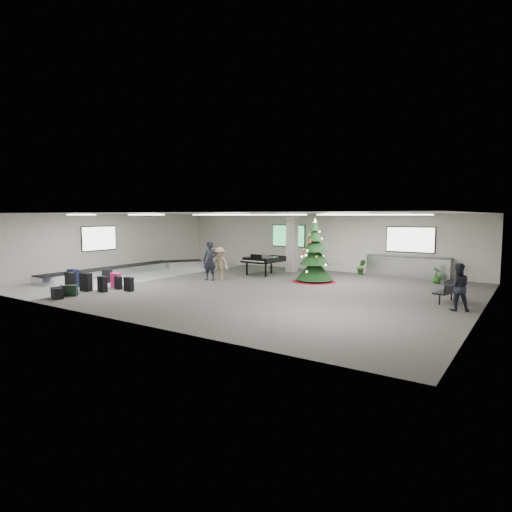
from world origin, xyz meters
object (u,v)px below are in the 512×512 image
Objects in this scene: christmas_tree at (315,260)px; traveler_b at (220,264)px; baggage_carousel at (128,270)px; traveler_a at (210,261)px; potted_plant_left at (361,267)px; potted_plant_right at (437,275)px; pink_suitcase at (116,280)px; traveler_bench at (458,287)px; bench at (449,289)px; grand_piano at (263,260)px; service_counter at (408,267)px.

christmas_tree reaches higher than traveler_b.
christmas_tree is 4.55m from traveler_b.
christmas_tree reaches higher than baggage_carousel.
potted_plant_left is (5.39, 5.83, -0.53)m from traveler_a.
potted_plant_right is (9.25, 5.02, -0.56)m from traveler_a.
potted_plant_left is at bearing 73.32° from christmas_tree.
baggage_carousel is 14.59× the size of pink_suitcase.
traveler_bench is at bearing -72.98° from potted_plant_right.
potted_plant_left is at bearing 145.22° from bench.
baggage_carousel is at bearing -171.21° from traveler_b.
traveler_a is at bearing -151.20° from christmas_tree.
pink_suitcase is 0.46× the size of bench.
grand_piano reaches higher than baggage_carousel.
traveler_b is (-0.79, -2.67, -0.01)m from grand_piano.
grand_piano is 1.28× the size of traveler_b.
christmas_tree is at bearing -8.83° from grand_piano.
baggage_carousel is at bearing -162.27° from christmas_tree.
bench is at bearing -10.38° from traveler_a.
potted_plant_left reaches higher than pink_suitcase.
service_counter is 4.94× the size of potted_plant_left.
bench reaches higher than potted_plant_left.
service_counter reaches higher than potted_plant_right.
service_counter is at bearing 145.72° from potted_plant_right.
bench is 1.32m from traveler_bench.
potted_plant_left is (4.31, 2.79, -0.39)m from grand_piano.
baggage_carousel is 6.19× the size of traveler_bench.
traveler_b is at bearing -142.32° from service_counter.
potted_plant_left is (-5.57, 6.38, -0.37)m from traveler_bench.
traveler_a reaches higher than baggage_carousel.
service_counter is 2.16× the size of traveler_a.
potted_plant_right is at bearing 28.19° from christmas_tree.
traveler_b reaches higher than potted_plant_left.
traveler_bench is at bearing -58.62° from bench.
traveler_a is (1.96, 3.94, 0.61)m from pink_suitcase.
traveler_b is at bearing 10.62° from baggage_carousel.
christmas_tree is 5.59m from potted_plant_right.
baggage_carousel is 15.71m from bench.
christmas_tree is (6.32, 6.34, 0.69)m from pink_suitcase.
traveler_bench reaches higher than pink_suitcase.
service_counter is at bearing 35.85° from traveler_b.
pink_suitcase is at bearing -149.20° from bench.
traveler_bench is 1.92× the size of potted_plant_left.
traveler_b is at bearing -153.59° from christmas_tree.
christmas_tree reaches higher than pink_suitcase.
bench is at bearing -89.92° from traveler_bench.
service_counter is 4.99m from christmas_tree.
traveler_b is at bearing 57.61° from pink_suitcase.
christmas_tree is 1.88× the size of traveler_b.
traveler_b reaches higher than baggage_carousel.
bench is 4.54m from potted_plant_right.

